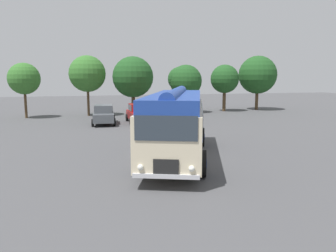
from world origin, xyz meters
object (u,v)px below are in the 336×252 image
Objects in this scene: vintage_bus at (176,120)px; car_mid_right at (167,113)px; car_near_left at (104,114)px; car_mid_left at (139,113)px.

vintage_bus is 2.35× the size of car_mid_right.
vintage_bus is 13.67m from car_mid_right.
car_near_left is 5.71m from car_mid_right.
car_mid_left and car_mid_right have the same top height.
vintage_bus is at bearing -92.80° from car_mid_left.
car_mid_right is at bearing 76.09° from vintage_bus.
car_near_left is 1.02× the size of car_mid_left.
car_mid_right is (2.62, -0.17, 0.00)m from car_mid_left.
car_mid_right is at bearing -3.74° from car_mid_left.
vintage_bus is 13.46m from car_mid_left.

